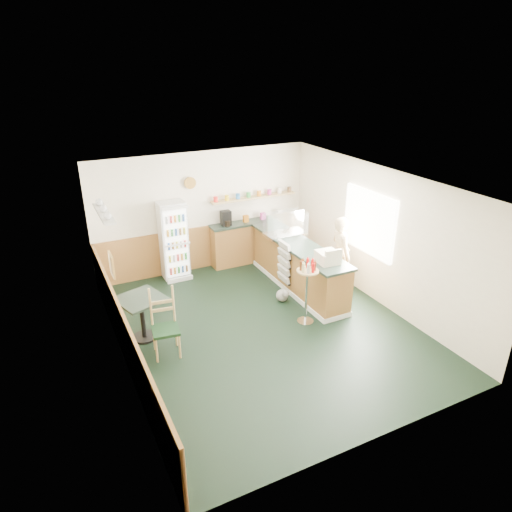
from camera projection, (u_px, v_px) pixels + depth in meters
ground at (264, 327)px, 8.35m from camera, size 6.00×6.00×0.00m
room_envelope at (235, 239)px, 8.25m from camera, size 5.04×6.02×2.72m
service_counter at (298, 268)px, 9.60m from camera, size 0.68×3.01×1.01m
back_counter at (255, 239)px, 10.92m from camera, size 2.24×0.42×1.69m
drinks_fridge at (174, 241)px, 9.92m from camera, size 0.57×0.51×1.73m
display_case at (286, 224)px, 9.75m from camera, size 0.89×0.46×0.51m
cash_register at (328, 257)px, 8.50m from camera, size 0.41×0.42×0.22m
shopkeeper at (340, 255)px, 9.34m from camera, size 0.47×0.60×1.64m
condiment_stand at (307, 282)px, 8.19m from camera, size 0.40×0.40×1.24m
newspaper_rack at (284, 262)px, 9.35m from camera, size 0.09×0.45×0.90m
cafe_table at (142, 310)px, 7.80m from camera, size 0.92×0.92×0.80m
cafe_chair at (163, 320)px, 7.44m from camera, size 0.49×0.49×1.16m
dog_doorstop at (283, 295)px, 9.18m from camera, size 0.25×0.32×0.30m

